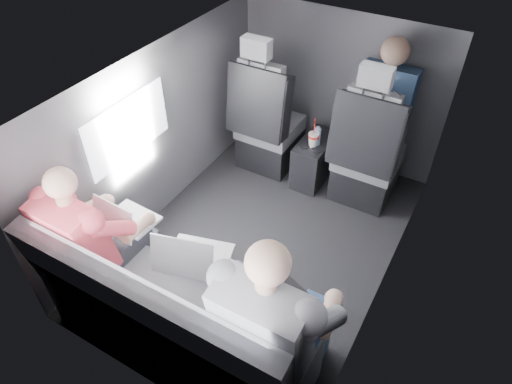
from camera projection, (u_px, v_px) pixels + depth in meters
The scene contains 20 objects.
floor at pixel (265, 241), 3.49m from camera, with size 2.60×2.60×0.00m, color black.
ceiling at pixel (267, 79), 2.60m from camera, with size 2.60×2.60×0.00m, color #B2B2AD.
panel_left at pixel (160, 134), 3.38m from camera, with size 0.02×2.60×1.35m, color #56565B.
panel_right at pixel (398, 218), 2.71m from camera, with size 0.02×2.60×1.35m, color #56565B.
panel_front at pixel (339, 90), 3.90m from camera, with size 1.80×0.02×1.35m, color #56565B.
panel_back at pixel (136, 317), 2.20m from camera, with size 1.80×0.02×1.35m, color #56565B.
side_window at pixel (129, 129), 3.03m from camera, with size 0.02×0.75×0.42m, color white.
seatbelt at pixel (367, 126), 3.23m from camera, with size 0.05×0.01×0.65m, color black.
front_seat_left at pixel (267, 128), 3.94m from camera, with size 0.52×0.58×1.26m.
front_seat_right at pixel (366, 159), 3.61m from camera, with size 0.52×0.58×1.26m.
center_console at pixel (314, 160), 3.93m from camera, with size 0.24×0.48×0.41m.
rear_bench at pixel (175, 323), 2.59m from camera, with size 1.60×0.57×0.92m.
soda_cup at pixel (313, 139), 3.70m from camera, with size 0.09×0.09×0.26m.
water_bottle at pixel (317, 136), 3.72m from camera, with size 0.06×0.06×0.16m.
laptop_white at pixel (125, 219), 2.77m from camera, with size 0.32×0.30×0.23m.
laptop_silver at pixel (194, 256), 2.54m from camera, with size 0.40×0.40×0.25m.
laptop_black at pixel (285, 302), 2.32m from camera, with size 0.35×0.36×0.22m.
passenger_rear_left at pixel (97, 237), 2.68m from camera, with size 0.48×0.60×1.19m.
passenger_rear_right at pixel (276, 321), 2.21m from camera, with size 0.54×0.65×1.28m.
passenger_front_right at pixel (384, 105), 3.54m from camera, with size 0.42×0.42×0.87m.
Camera 1 is at (1.13, -2.10, 2.57)m, focal length 32.00 mm.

